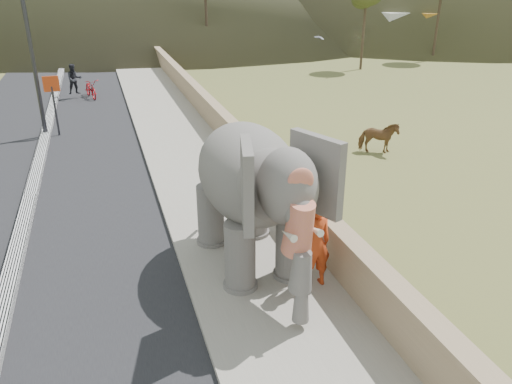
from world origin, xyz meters
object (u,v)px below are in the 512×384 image
lamppost (33,8)px  motorcyclist (85,85)px  cow (378,138)px  elephant_and_man (249,193)px

lamppost → motorcyclist: size_ratio=4.04×
lamppost → motorcyclist: bearing=79.4°
motorcyclist → lamppost: bearing=-100.6°
cow → elephant_and_man: elephant_and_man is taller
lamppost → elephant_and_man: (4.71, -11.68, -3.13)m
lamppost → cow: lamppost is taller
cow → motorcyclist: 16.08m
cow → elephant_and_man: size_ratio=0.30×
elephant_and_man → cow: bearing=41.6°
lamppost → cow: size_ratio=5.83×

